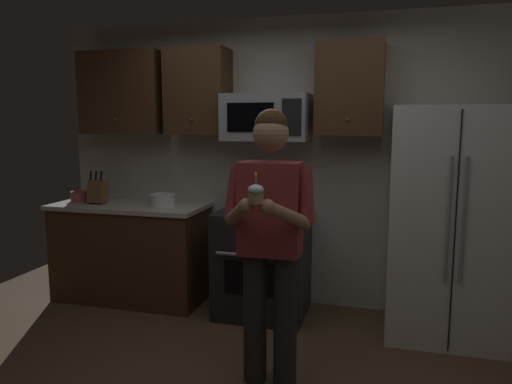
% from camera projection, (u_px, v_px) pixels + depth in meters
% --- Properties ---
extents(wall_back, '(4.40, 0.10, 2.60)m').
position_uv_depth(wall_back, '(289.00, 164.00, 4.43)').
color(wall_back, beige).
rests_on(wall_back, ground).
extents(oven_range, '(0.76, 0.70, 0.93)m').
position_uv_depth(oven_range, '(263.00, 262.00, 4.22)').
color(oven_range, black).
rests_on(oven_range, ground).
extents(microwave, '(0.74, 0.41, 0.40)m').
position_uv_depth(microwave, '(267.00, 117.00, 4.15)').
color(microwave, '#9EA0A5').
extents(refrigerator, '(0.90, 0.75, 1.80)m').
position_uv_depth(refrigerator, '(449.00, 224.00, 3.72)').
color(refrigerator, white).
rests_on(refrigerator, ground).
extents(cabinet_row_upper, '(2.78, 0.36, 0.76)m').
position_uv_depth(cabinet_row_upper, '(206.00, 92.00, 4.32)').
color(cabinet_row_upper, '#4C301C').
extents(counter_left, '(1.44, 0.66, 0.92)m').
position_uv_depth(counter_left, '(132.00, 251.00, 4.58)').
color(counter_left, '#4C301C').
rests_on(counter_left, ground).
extents(knife_block, '(0.16, 0.15, 0.32)m').
position_uv_depth(knife_block, '(98.00, 191.00, 4.53)').
color(knife_block, brown).
rests_on(knife_block, counter_left).
extents(bowl_large_white, '(0.24, 0.24, 0.11)m').
position_uv_depth(bowl_large_white, '(163.00, 200.00, 4.39)').
color(bowl_large_white, white).
rests_on(bowl_large_white, counter_left).
extents(bowl_small_colored, '(0.20, 0.20, 0.09)m').
position_uv_depth(bowl_small_colored, '(81.00, 196.00, 4.68)').
color(bowl_small_colored, '#B24C3F').
rests_on(bowl_small_colored, counter_left).
extents(person, '(0.60, 0.48, 1.76)m').
position_uv_depth(person, '(270.00, 233.00, 2.99)').
color(person, '#262628').
rests_on(person, ground).
extents(cupcake, '(0.09, 0.09, 0.17)m').
position_uv_depth(cupcake, '(256.00, 194.00, 2.63)').
color(cupcake, '#A87F56').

